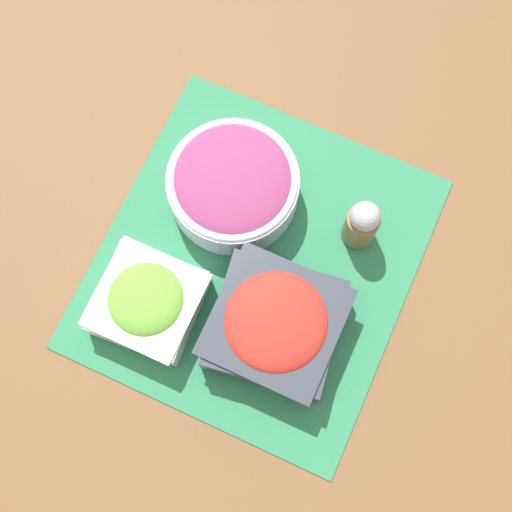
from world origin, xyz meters
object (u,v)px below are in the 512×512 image
object	(u,v)px
pepper_shaker	(362,223)
lettuce_bowl	(148,302)
onion_bowl	(233,184)
tomato_bowl	(276,324)

from	to	relation	value
pepper_shaker	lettuce_bowl	bearing A→B (deg)	-45.51
onion_bowl	pepper_shaker	size ratio (longest dim) A/B	1.89
lettuce_bowl	pepper_shaker	xyz separation A→B (m)	(-0.21, 0.21, 0.02)
tomato_bowl	pepper_shaker	bearing A→B (deg)	163.67
tomato_bowl	pepper_shaker	xyz separation A→B (m)	(-0.17, 0.05, 0.01)
tomato_bowl	onion_bowl	distance (m)	0.20
lettuce_bowl	tomato_bowl	bearing A→B (deg)	104.02
onion_bowl	pepper_shaker	world-z (taller)	pepper_shaker
lettuce_bowl	onion_bowl	bearing A→B (deg)	169.88
lettuce_bowl	onion_bowl	size ratio (longest dim) A/B	0.75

